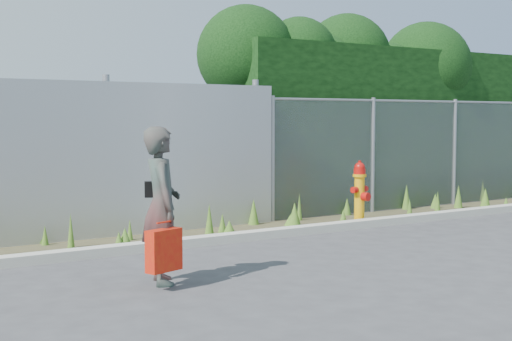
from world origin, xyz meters
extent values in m
plane|color=#3B3B3E|center=(0.00, 0.00, 0.00)|extent=(80.00, 80.00, 0.00)
cube|color=#B0AD9F|center=(0.00, 1.80, 0.06)|extent=(16.00, 0.22, 0.12)
cube|color=#413B25|center=(0.00, 2.40, 0.01)|extent=(16.00, 1.20, 0.01)
cone|color=#3A651E|center=(-2.00, 1.98, 0.12)|extent=(0.15, 0.15, 0.25)
cone|color=#3A651E|center=(4.26, 2.44, 0.18)|extent=(0.11, 0.11, 0.37)
cone|color=#3A651E|center=(-0.52, 2.28, 0.24)|extent=(0.14, 0.14, 0.47)
cone|color=#3A651E|center=(1.76, 2.07, 0.13)|extent=(0.15, 0.15, 0.26)
cone|color=#3A651E|center=(1.04, 2.48, 0.09)|extent=(0.21, 0.21, 0.19)
cone|color=#3A651E|center=(4.92, 2.54, 0.22)|extent=(0.16, 0.16, 0.43)
cone|color=#3A651E|center=(3.17, 2.05, 0.17)|extent=(0.12, 0.12, 0.33)
cone|color=#3A651E|center=(-0.21, 2.44, 0.15)|extent=(0.13, 0.13, 0.29)
cone|color=#3A651E|center=(-2.47, 2.44, 0.23)|extent=(0.10, 0.10, 0.46)
cone|color=#3A651E|center=(1.06, 2.40, 0.19)|extent=(0.21, 0.21, 0.38)
cone|color=#3A651E|center=(-0.28, 2.13, 0.12)|extent=(0.22, 0.22, 0.24)
cone|color=#3A651E|center=(-2.68, 3.01, 0.14)|extent=(0.14, 0.14, 0.27)
cone|color=#3A651E|center=(-1.59, 2.59, 0.15)|extent=(0.09, 0.09, 0.30)
cone|color=#3A651E|center=(4.51, 2.73, 0.14)|extent=(0.18, 0.18, 0.29)
cone|color=#3A651E|center=(6.19, 3.03, 0.22)|extent=(0.11, 0.11, 0.44)
cone|color=#3A651E|center=(-2.68, 2.84, 0.14)|extent=(0.10, 0.10, 0.27)
cone|color=#3A651E|center=(1.48, 2.85, 0.23)|extent=(0.09, 0.09, 0.45)
cone|color=#3A651E|center=(3.96, 2.92, 0.23)|extent=(0.16, 0.16, 0.47)
cone|color=#3A651E|center=(0.61, 2.87, 0.21)|extent=(0.17, 0.17, 0.41)
cone|color=#3A651E|center=(-1.90, 2.01, 0.14)|extent=(0.21, 0.21, 0.28)
cone|color=#3A651E|center=(2.55, 2.92, 0.15)|extent=(0.15, 0.15, 0.31)
cone|color=#3A651E|center=(5.45, 2.36, 0.18)|extent=(0.20, 0.20, 0.37)
cone|color=#3A651E|center=(5.54, 1.96, 0.11)|extent=(0.14, 0.14, 0.23)
cylinder|color=gray|center=(-1.70, 3.12, 1.15)|extent=(0.10, 0.10, 2.30)
cylinder|color=gray|center=(0.80, 3.12, 1.15)|extent=(0.10, 0.10, 2.30)
cube|color=gray|center=(4.25, 3.00, 1.00)|extent=(6.50, 0.03, 2.00)
cylinder|color=gray|center=(4.25, 3.00, 2.00)|extent=(6.50, 0.04, 0.04)
cylinder|color=gray|center=(1.05, 3.00, 1.02)|extent=(0.07, 0.07, 2.05)
cylinder|color=gray|center=(3.20, 3.00, 1.02)|extent=(0.07, 0.07, 2.05)
cylinder|color=gray|center=(5.30, 3.00, 1.02)|extent=(0.07, 0.07, 2.05)
cube|color=black|center=(4.55, 4.00, 1.50)|extent=(7.30, 1.60, 3.00)
sphere|color=black|center=(1.26, 4.14, 2.80)|extent=(1.72, 1.72, 1.72)
sphere|color=black|center=(2.23, 3.89, 2.82)|extent=(1.35, 1.35, 1.35)
sphere|color=black|center=(2.94, 4.18, 2.45)|extent=(1.70, 1.70, 1.70)
sphere|color=black|center=(3.58, 4.19, 2.85)|extent=(1.67, 1.67, 1.67)
sphere|color=black|center=(4.62, 4.09, 2.57)|extent=(1.22, 1.22, 1.22)
sphere|color=black|center=(5.52, 3.99, 2.72)|extent=(1.87, 1.87, 1.87)
sphere|color=black|center=(6.37, 4.11, 2.34)|extent=(1.19, 1.19, 1.19)
sphere|color=black|center=(6.92, 3.98, 2.31)|extent=(1.49, 1.49, 1.49)
cylinder|color=#E6A30C|center=(2.14, 2.13, 0.03)|extent=(0.25, 0.25, 0.05)
cylinder|color=#E6A30C|center=(2.14, 2.13, 0.38)|extent=(0.16, 0.16, 0.76)
cylinder|color=#E6A30C|center=(2.14, 2.13, 0.78)|extent=(0.21, 0.21, 0.04)
cylinder|color=#B20F0A|center=(2.14, 2.13, 0.84)|extent=(0.19, 0.19, 0.09)
sphere|color=#B20F0A|center=(2.14, 2.13, 0.90)|extent=(0.17, 0.17, 0.17)
cylinder|color=#B20F0A|center=(2.14, 2.13, 0.99)|extent=(0.04, 0.04, 0.04)
cylinder|color=#B20F0A|center=(2.01, 2.13, 0.55)|extent=(0.09, 0.10, 0.10)
cylinder|color=#B20F0A|center=(2.26, 2.13, 0.55)|extent=(0.09, 0.10, 0.10)
cylinder|color=#B20F0A|center=(2.14, 2.00, 0.45)|extent=(0.13, 0.11, 0.13)
imported|color=#0E5B4F|center=(-2.28, 0.10, 0.80)|extent=(0.53, 0.67, 1.61)
cube|color=red|center=(-2.39, -0.17, 0.40)|extent=(0.38, 0.14, 0.42)
cylinder|color=red|center=(-2.39, -0.17, 0.67)|extent=(0.18, 0.02, 0.02)
cube|color=black|center=(-2.29, 0.24, 0.96)|extent=(0.22, 0.09, 0.16)
camera|label=1|loc=(-5.38, -6.47, 1.70)|focal=50.00mm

